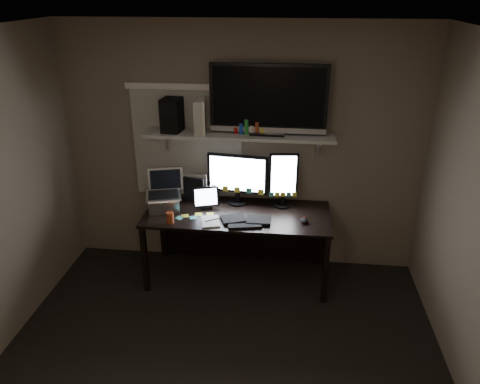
# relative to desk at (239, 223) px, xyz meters

# --- Properties ---
(floor) EXTENTS (3.60, 3.60, 0.00)m
(floor) POSITION_rel_desk_xyz_m (0.00, -1.55, -0.55)
(floor) COLOR black
(floor) RESTS_ON ground
(ceiling) EXTENTS (3.60, 3.60, 0.00)m
(ceiling) POSITION_rel_desk_xyz_m (0.00, -1.55, 1.95)
(ceiling) COLOR silver
(ceiling) RESTS_ON back_wall
(back_wall) EXTENTS (3.60, 0.00, 3.60)m
(back_wall) POSITION_rel_desk_xyz_m (0.00, 0.25, 0.70)
(back_wall) COLOR #746553
(back_wall) RESTS_ON floor
(window_blinds) EXTENTS (1.10, 0.02, 1.10)m
(window_blinds) POSITION_rel_desk_xyz_m (-0.55, 0.24, 0.75)
(window_blinds) COLOR beige
(window_blinds) RESTS_ON back_wall
(desk) EXTENTS (1.80, 0.75, 0.73)m
(desk) POSITION_rel_desk_xyz_m (0.00, 0.00, 0.00)
(desk) COLOR black
(desk) RESTS_ON floor
(wall_shelf) EXTENTS (1.80, 0.35, 0.03)m
(wall_shelf) POSITION_rel_desk_xyz_m (0.00, 0.08, 0.91)
(wall_shelf) COLOR #B5B5B0
(wall_shelf) RESTS_ON back_wall
(monitor_landscape) EXTENTS (0.61, 0.14, 0.53)m
(monitor_landscape) POSITION_rel_desk_xyz_m (-0.02, 0.10, 0.44)
(monitor_landscape) COLOR black
(monitor_landscape) RESTS_ON desk
(monitor_portrait) EXTENTS (0.29, 0.09, 0.57)m
(monitor_portrait) POSITION_rel_desk_xyz_m (0.43, 0.08, 0.46)
(monitor_portrait) COLOR black
(monitor_portrait) RESTS_ON desk
(keyboard) EXTENTS (0.50, 0.27, 0.03)m
(keyboard) POSITION_rel_desk_xyz_m (0.10, -0.29, 0.19)
(keyboard) COLOR black
(keyboard) RESTS_ON desk
(mouse) EXTENTS (0.08, 0.11, 0.04)m
(mouse) POSITION_rel_desk_xyz_m (0.65, -0.25, 0.20)
(mouse) COLOR black
(mouse) RESTS_ON desk
(notepad) EXTENTS (0.21, 0.26, 0.01)m
(notepad) POSITION_rel_desk_xyz_m (-0.23, -0.34, 0.18)
(notepad) COLOR beige
(notepad) RESTS_ON desk
(tablet) EXTENTS (0.28, 0.18, 0.23)m
(tablet) POSITION_rel_desk_xyz_m (-0.32, -0.05, 0.29)
(tablet) COLOR black
(tablet) RESTS_ON desk
(file_sorter) EXTENTS (0.23, 0.13, 0.28)m
(file_sorter) POSITION_rel_desk_xyz_m (-0.47, 0.13, 0.32)
(file_sorter) COLOR black
(file_sorter) RESTS_ON desk
(laptop) EXTENTS (0.40, 0.36, 0.38)m
(laptop) POSITION_rel_desk_xyz_m (-0.73, -0.12, 0.37)
(laptop) COLOR silver
(laptop) RESTS_ON desk
(cup) EXTENTS (0.09, 0.09, 0.10)m
(cup) POSITION_rel_desk_xyz_m (-0.60, -0.39, 0.23)
(cup) COLOR #93391A
(cup) RESTS_ON desk
(sticky_notes) EXTENTS (0.34, 0.27, 0.00)m
(sticky_notes) POSITION_rel_desk_xyz_m (-0.40, -0.26, 0.18)
(sticky_notes) COLOR yellow
(sticky_notes) RESTS_ON desk
(tv) EXTENTS (1.09, 0.22, 0.65)m
(tv) POSITION_rel_desk_xyz_m (0.27, 0.08, 1.25)
(tv) COLOR black
(tv) RESTS_ON wall_shelf
(game_console) EXTENTS (0.12, 0.28, 0.32)m
(game_console) POSITION_rel_desk_xyz_m (-0.37, 0.05, 1.09)
(game_console) COLOR silver
(game_console) RESTS_ON wall_shelf
(speaker) EXTENTS (0.20, 0.23, 0.32)m
(speaker) POSITION_rel_desk_xyz_m (-0.64, 0.06, 1.09)
(speaker) COLOR black
(speaker) RESTS_ON wall_shelf
(bottles) EXTENTS (0.23, 0.11, 0.14)m
(bottles) POSITION_rel_desk_xyz_m (0.09, 0.05, 1.00)
(bottles) COLOR #A50F0C
(bottles) RESTS_ON wall_shelf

